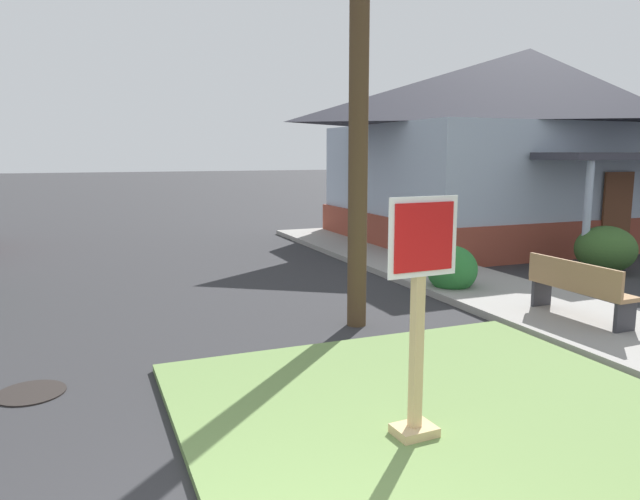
{
  "coord_description": "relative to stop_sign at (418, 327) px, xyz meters",
  "views": [
    {
      "loc": [
        -0.82,
        -2.41,
        2.5
      ],
      "look_at": [
        1.92,
        4.38,
        1.3
      ],
      "focal_mm": 33.37,
      "sensor_mm": 36.0,
      "label": 1
    }
  ],
  "objects": [
    {
      "name": "grass_corner_patch",
      "position": [
        0.51,
        -0.25,
        -1.02
      ],
      "size": [
        4.85,
        5.81,
        0.08
      ],
      "primitive_type": "cube",
      "color": "#668447",
      "rests_on": "ground"
    },
    {
      "name": "sidewalk_strip",
      "position": [
        4.14,
        4.28,
        -1.0
      ],
      "size": [
        2.2,
        18.14,
        0.12
      ],
      "primitive_type": "cube",
      "color": "gray",
      "rests_on": "ground"
    },
    {
      "name": "manhole_cover",
      "position": [
        -3.18,
        2.47,
        -1.05
      ],
      "size": [
        0.7,
        0.7,
        0.02
      ],
      "primitive_type": "cylinder",
      "color": "black",
      "rests_on": "ground"
    },
    {
      "name": "shrub_by_curb",
      "position": [
        3.58,
        4.69,
        -0.63
      ],
      "size": [
        0.91,
        0.91,
        0.85
      ],
      "primitive_type": "ellipsoid",
      "color": "#297332",
      "rests_on": "ground"
    },
    {
      "name": "street_bench",
      "position": [
        4.04,
        2.22,
        -0.46
      ],
      "size": [
        0.45,
        1.69,
        0.85
      ],
      "color": "#93704C",
      "rests_on": "sidewalk_strip"
    },
    {
      "name": "corner_house",
      "position": [
        9.47,
        9.77,
        1.72
      ],
      "size": [
        10.43,
        8.24,
        5.41
      ],
      "color": "brown",
      "rests_on": "ground"
    },
    {
      "name": "shrub_near_porch",
      "position": [
        7.62,
        5.01,
        -0.56
      ],
      "size": [
        1.24,
        1.24,
        0.99
      ],
      "primitive_type": "ellipsoid",
      "color": "#355A28",
      "rests_on": "ground"
    },
    {
      "name": "stop_sign",
      "position": [
        0.0,
        0.0,
        0.0
      ],
      "size": [
        0.66,
        0.3,
        2.08
      ],
      "color": "tan",
      "rests_on": "grass_corner_patch"
    }
  ]
}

